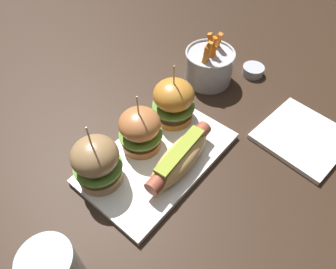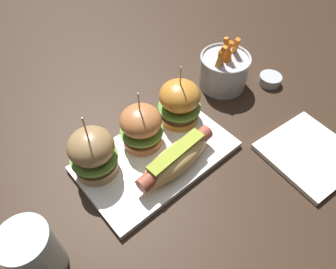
% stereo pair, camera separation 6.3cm
% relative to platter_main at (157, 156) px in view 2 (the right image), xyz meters
% --- Properties ---
extents(ground_plane, '(3.00, 3.00, 0.00)m').
position_rel_platter_main_xyz_m(ground_plane, '(0.00, 0.00, -0.01)').
color(ground_plane, black).
extents(platter_main, '(0.32, 0.19, 0.01)m').
position_rel_platter_main_xyz_m(platter_main, '(0.00, 0.00, 0.00)').
color(platter_main, white).
rests_on(platter_main, ground).
extents(hot_dog, '(0.19, 0.07, 0.05)m').
position_rel_platter_main_xyz_m(hot_dog, '(0.01, -0.05, 0.03)').
color(hot_dog, '#DCB269').
rests_on(hot_dog, platter_main).
extents(slider_left, '(0.09, 0.09, 0.15)m').
position_rel_platter_main_xyz_m(slider_left, '(-0.11, 0.05, 0.06)').
color(slider_left, olive).
rests_on(slider_left, platter_main).
extents(slider_center, '(0.09, 0.09, 0.14)m').
position_rel_platter_main_xyz_m(slider_center, '(-0.00, 0.05, 0.06)').
color(slider_center, '#AF693B').
rests_on(slider_center, platter_main).
extents(slider_right, '(0.10, 0.10, 0.15)m').
position_rel_platter_main_xyz_m(slider_right, '(0.11, 0.05, 0.06)').
color(slider_right, '#BD792C').
rests_on(slider_right, platter_main).
extents(fries_bucket, '(0.13, 0.13, 0.14)m').
position_rel_platter_main_xyz_m(fries_bucket, '(0.28, 0.07, 0.04)').
color(fries_bucket, '#A8AAB2').
rests_on(fries_bucket, ground).
extents(sauce_ramekin, '(0.06, 0.06, 0.02)m').
position_rel_platter_main_xyz_m(sauce_ramekin, '(0.38, -0.01, 0.01)').
color(sauce_ramekin, '#A8AAB2').
rests_on(sauce_ramekin, ground).
extents(side_plate, '(0.19, 0.19, 0.01)m').
position_rel_platter_main_xyz_m(side_plate, '(0.25, -0.21, -0.00)').
color(side_plate, white).
rests_on(side_plate, ground).
extents(water_glass, '(0.08, 0.08, 0.11)m').
position_rel_platter_main_xyz_m(water_glass, '(-0.28, -0.05, 0.05)').
color(water_glass, silver).
rests_on(water_glass, ground).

